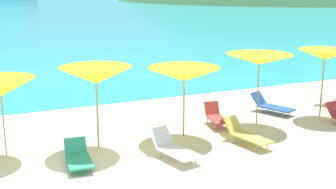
% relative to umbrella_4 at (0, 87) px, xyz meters
% --- Properties ---
extents(ground_plane, '(50.00, 100.00, 0.30)m').
position_rel_umbrella_4_xyz_m(ground_plane, '(1.21, 7.55, -2.07)').
color(ground_plane, beige).
extents(umbrella_4, '(1.85, 1.85, 2.16)m').
position_rel_umbrella_4_xyz_m(umbrella_4, '(0.00, 0.00, 0.00)').
color(umbrella_4, '#9E7F59').
rests_on(umbrella_4, ground_plane).
extents(umbrella_5, '(2.20, 2.20, 2.35)m').
position_rel_umbrella_4_xyz_m(umbrella_5, '(2.49, -0.37, 0.19)').
color(umbrella_5, '#9E7F59').
rests_on(umbrella_5, ground_plane).
extents(umbrella_6, '(2.24, 2.24, 2.16)m').
position_rel_umbrella_4_xyz_m(umbrella_6, '(5.14, -0.53, 0.03)').
color(umbrella_6, '#9E7F59').
rests_on(umbrella_6, ground_plane).
extents(umbrella_7, '(2.29, 2.29, 2.38)m').
position_rel_umbrella_4_xyz_m(umbrella_7, '(7.89, -0.43, 0.28)').
color(umbrella_7, '#9E7F59').
rests_on(umbrella_7, ground_plane).
extents(umbrella_8, '(1.91, 1.91, 2.38)m').
position_rel_umbrella_4_xyz_m(umbrella_8, '(10.56, -0.50, 0.27)').
color(umbrella_8, '#9E7F59').
rests_on(umbrella_8, ground_plane).
extents(lounge_chair_0, '(0.82, 1.69, 0.68)m').
position_rel_umbrella_4_xyz_m(lounge_chair_0, '(6.52, -1.88, -1.62)').
color(lounge_chair_0, '#D8BF4C').
rests_on(lounge_chair_0, ground_plane).
extents(lounge_chair_2, '(0.71, 1.38, 0.59)m').
position_rel_umbrella_4_xyz_m(lounge_chair_2, '(1.64, -1.50, -1.68)').
color(lounge_chair_2, '#268C66').
rests_on(lounge_chair_2, ground_plane).
extents(lounge_chair_3, '(1.13, 1.69, 0.67)m').
position_rel_umbrella_4_xyz_m(lounge_chair_3, '(9.20, 0.52, -1.64)').
color(lounge_chair_3, '#1E478C').
rests_on(lounge_chair_3, ground_plane).
extents(lounge_chair_8, '(1.09, 1.49, 0.59)m').
position_rel_umbrella_4_xyz_m(lounge_chair_8, '(11.85, 0.30, -1.64)').
color(lounge_chair_8, white).
rests_on(lounge_chair_8, ground_plane).
extents(lounge_chair_9, '(0.98, 1.69, 0.71)m').
position_rel_umbrella_4_xyz_m(lounge_chair_9, '(4.10, -2.02, -1.62)').
color(lounge_chair_9, white).
rests_on(lounge_chair_9, ground_plane).
extents(lounge_chair_11, '(0.73, 1.35, 0.69)m').
position_rel_umbrella_4_xyz_m(lounge_chair_11, '(6.62, 0.05, -1.61)').
color(lounge_chair_11, '#A53333').
rests_on(lounge_chair_11, ground_plane).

